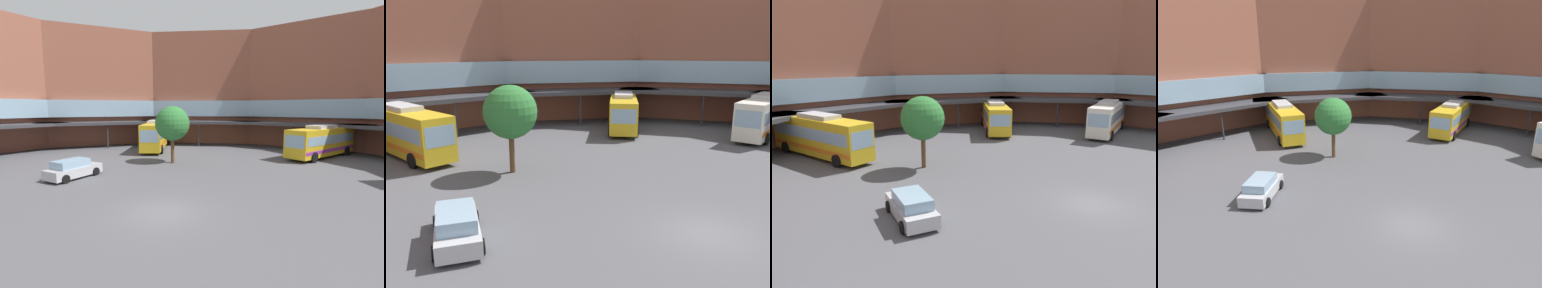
% 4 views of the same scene
% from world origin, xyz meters
% --- Properties ---
extents(ground_plane, '(114.97, 114.97, 0.00)m').
position_xyz_m(ground_plane, '(0.00, 0.00, 0.00)').
color(ground_plane, '#515156').
extents(station_building, '(71.80, 43.21, 17.35)m').
position_xyz_m(station_building, '(0.00, 18.07, 8.25)').
color(station_building, '#93543F').
rests_on(station_building, ground).
extents(bus_1, '(3.66, 12.05, 3.95)m').
position_xyz_m(bus_1, '(-5.70, 22.77, 2.00)').
color(bus_1, gold).
rests_on(bus_1, ground).
extents(bus_3, '(9.63, 9.22, 3.70)m').
position_xyz_m(bus_3, '(14.62, 18.36, 1.87)').
color(bus_3, gold).
rests_on(bus_3, ground).
extents(parked_car, '(3.34, 4.75, 1.53)m').
position_xyz_m(parked_car, '(-8.73, 6.55, 0.74)').
color(parked_car, '#B7B7BC').
rests_on(parked_car, ground).
extents(plaza_tree, '(3.52, 3.52, 5.84)m').
position_xyz_m(plaza_tree, '(-1.74, 13.36, 4.06)').
color(plaza_tree, brown).
rests_on(plaza_tree, ground).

